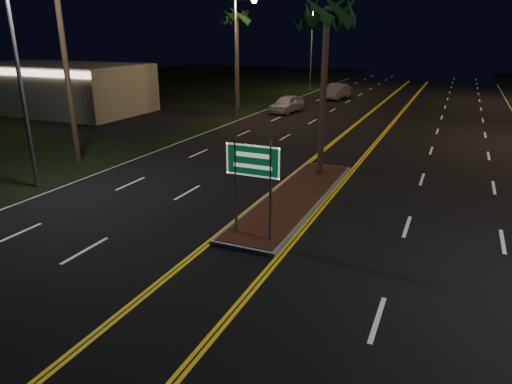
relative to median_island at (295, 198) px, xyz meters
The scene contains 12 objects.
ground 7.00m from the median_island, 90.00° to the right, with size 120.00×120.00×0.00m, color black.
grass_left 34.99m from the median_island, 149.04° to the left, with size 40.00×110.00×0.01m, color black.
median_island is the anchor object (origin of this frame).
highway_sign 4.80m from the median_island, 90.00° to the right, with size 1.80×0.08×3.20m.
commercial_building 29.13m from the median_island, 153.45° to the left, with size 15.00×8.12×4.00m.
streetlight_left_near 12.36m from the median_island, 164.22° to the right, with size 1.91×0.44×9.00m.
streetlight_left_mid 20.80m from the median_island, 121.98° to the left, with size 1.91×0.44×9.00m.
streetlight_left_far 38.89m from the median_island, 106.00° to the left, with size 1.91×0.44×9.00m.
palm_median 8.00m from the median_island, 90.00° to the left, with size 2.40×2.40×8.30m.
palm_left_far 25.76m from the median_island, 121.36° to the left, with size 2.40×2.40×8.80m.
car_near 21.88m from the median_island, 111.02° to the left, with size 2.17×5.05×1.68m, color silver.
car_far 31.15m from the median_island, 101.35° to the left, with size 2.24×5.23×1.74m, color #B2B5BD.
Camera 1 is at (5.58, -9.60, 6.42)m, focal length 32.00 mm.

